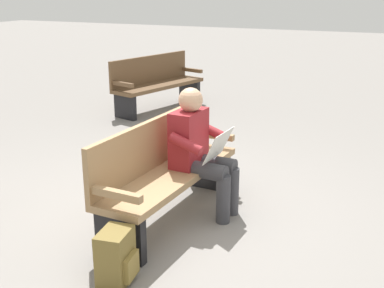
{
  "coord_description": "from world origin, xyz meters",
  "views": [
    {
      "loc": [
        3.71,
        1.88,
        2.05
      ],
      "look_at": [
        -0.12,
        0.15,
        0.7
      ],
      "focal_mm": 46.64,
      "sensor_mm": 36.0,
      "label": 1
    }
  ],
  "objects": [
    {
      "name": "bench_far",
      "position": [
        -3.67,
        -2.12,
        0.46
      ],
      "size": [
        1.86,
        0.93,
        0.9
      ],
      "rotation": [
        0.0,
        0.0,
        -0.26
      ],
      "color": "brown",
      "rests_on": "ground"
    },
    {
      "name": "ground_plane",
      "position": [
        0.0,
        0.0,
        0.0
      ],
      "size": [
        40.0,
        40.0,
        0.0
      ],
      "primitive_type": "plane",
      "color": "gray"
    },
    {
      "name": "backpack",
      "position": [
        1.08,
        0.1,
        0.2
      ],
      "size": [
        0.31,
        0.28,
        0.4
      ],
      "rotation": [
        0.0,
        0.0,
        0.15
      ],
      "color": "brown",
      "rests_on": "ground"
    },
    {
      "name": "bench_near",
      "position": [
        -0.0,
        -0.07,
        0.46
      ],
      "size": [
        1.82,
        0.58,
        0.9
      ],
      "rotation": [
        0.0,
        0.0,
        -0.06
      ],
      "color": "#9E7A51",
      "rests_on": "ground"
    },
    {
      "name": "person_seated",
      "position": [
        -0.23,
        0.18,
        0.63
      ],
      "size": [
        0.59,
        0.59,
        1.18
      ],
      "rotation": [
        0.0,
        0.0,
        -0.06
      ],
      "color": "maroon",
      "rests_on": "ground"
    }
  ]
}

